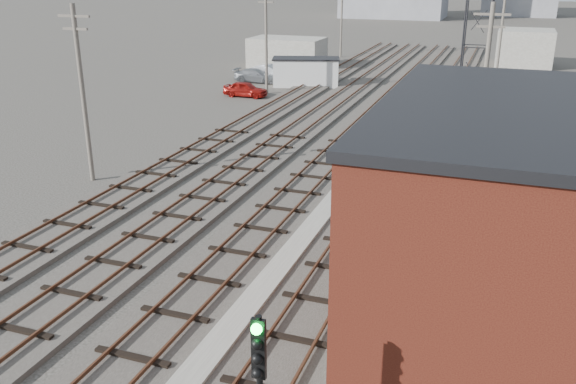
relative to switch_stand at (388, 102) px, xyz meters
The scene contains 20 objects.
ground 18.12m from the switch_stand, 86.83° to the left, with size 320.00×320.00×0.00m, color #282621.
track_right 4.59m from the switch_stand, 39.83° to the right, with size 3.20×90.00×0.39m.
track_mid_right 3.01m from the switch_stand, 99.72° to the right, with size 3.20×90.00×0.39m.
track_mid_left 5.39m from the switch_stand, 147.03° to the right, with size 3.20×90.00×0.39m.
track_left 9.00m from the switch_stand, 161.05° to the right, with size 3.20×90.00×0.39m.
platform_curb 27.96m from the switch_stand, 86.92° to the right, with size 0.90×28.00×0.26m, color gray.
brick_building 31.25m from the switch_stand, 74.14° to the right, with size 6.54×12.20×7.22m.
lattice_tower 11.70m from the switch_stand, 46.79° to the right, with size 1.60×1.60×15.00m.
utility_pole_left_a 25.10m from the switch_stand, 117.68° to the right, with size 1.80×0.24×9.00m.
utility_pole_left_b 12.60m from the switch_stand, 165.00° to the left, with size 1.80×0.24×9.00m.
utility_pole_left_c 30.63m from the switch_stand, 112.27° to the left, with size 1.80×0.24×9.00m.
utility_pole_right_a 16.34m from the switch_stand, 61.68° to the right, with size 1.80×0.24×9.00m.
utility_pole_right_b 18.22m from the switch_stand, 65.00° to the left, with size 1.80×0.24×9.00m.
shed_left 23.51m from the switch_stand, 129.68° to the left, with size 8.00×5.00×3.20m, color gray.
shed_right 29.84m from the switch_stand, 70.40° to the left, with size 6.00×6.00×4.00m, color gray.
switch_stand is the anchor object (origin of this frame).
site_trailer 12.22m from the switch_stand, 140.38° to the left, with size 6.75×4.41×2.62m.
car_red 12.74m from the switch_stand, behind, with size 1.55×3.85×1.31m, color #99120D.
car_silver 16.50m from the switch_stand, 145.09° to the left, with size 1.62×4.64×1.53m, color #A9ADB1.
car_grey 16.57m from the switch_stand, 151.41° to the left, with size 1.80×4.43×1.28m, color slate.
Camera 1 is at (7.61, -5.21, 10.64)m, focal length 38.00 mm.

